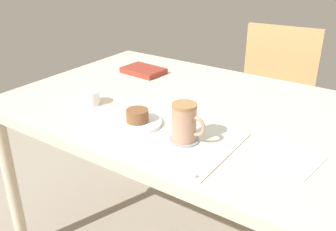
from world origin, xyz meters
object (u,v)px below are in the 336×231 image
object	(u,v)px
dining_table	(190,121)
sugar_bowl	(90,98)
small_book	(144,71)
pastry_plate	(138,123)
wooden_chair	(272,101)
coffee_mug	(185,122)
pastry	(137,115)

from	to	relation	value
dining_table	sugar_bowl	bearing A→B (deg)	-146.06
dining_table	small_book	xyz separation A→B (m)	(-0.36, 0.19, 0.08)
pastry_plate	small_book	xyz separation A→B (m)	(-0.31, 0.43, 0.00)
wooden_chair	small_book	xyz separation A→B (m)	(-0.41, -0.57, 0.25)
pastry_plate	small_book	distance (m)	0.53
wooden_chair	pastry_plate	size ratio (longest dim) A/B	5.51
dining_table	sugar_bowl	size ratio (longest dim) A/B	18.94
dining_table	small_book	world-z (taller)	small_book
sugar_bowl	dining_table	bearing A→B (deg)	33.94
wooden_chair	coffee_mug	size ratio (longest dim) A/B	7.55
coffee_mug	sugar_bowl	world-z (taller)	coffee_mug
pastry_plate	pastry	size ratio (longest dim) A/B	2.17
wooden_chair	small_book	size ratio (longest dim) A/B	4.72
wooden_chair	pastry	distance (m)	1.04
wooden_chair	pastry_plate	xyz separation A→B (m)	(-0.11, -1.00, 0.25)
pastry_plate	sugar_bowl	distance (m)	0.25
wooden_chair	pastry_plate	distance (m)	1.03
coffee_mug	small_book	bearing A→B (deg)	138.28
coffee_mug	sugar_bowl	xyz separation A→B (m)	(-0.43, 0.05, -0.04)
pastry_plate	small_book	size ratio (longest dim) A/B	0.86
pastry	coffee_mug	size ratio (longest dim) A/B	0.63
dining_table	pastry_plate	size ratio (longest dim) A/B	8.59
pastry_plate	sugar_bowl	world-z (taller)	sugar_bowl
dining_table	wooden_chair	xyz separation A→B (m)	(0.06, 0.75, -0.17)
coffee_mug	small_book	xyz separation A→B (m)	(-0.49, 0.44, -0.05)
pastry_plate	coffee_mug	size ratio (longest dim) A/B	1.37
dining_table	sugar_bowl	distance (m)	0.37
dining_table	pastry_plate	xyz separation A→B (m)	(-0.05, -0.24, 0.08)
small_book	pastry	bearing A→B (deg)	-49.92
dining_table	pastry_plate	world-z (taller)	pastry_plate
pastry_plate	sugar_bowl	bearing A→B (deg)	170.73
small_book	wooden_chair	bearing A→B (deg)	58.17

